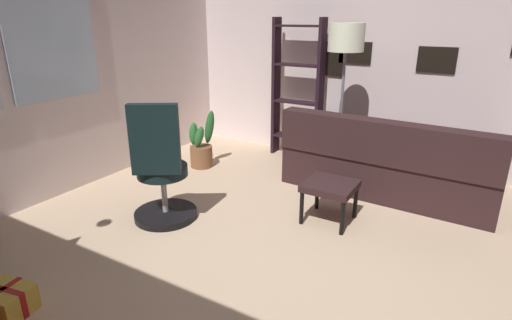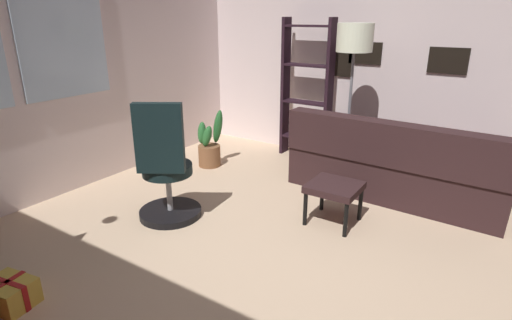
{
  "view_description": "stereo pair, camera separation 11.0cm",
  "coord_description": "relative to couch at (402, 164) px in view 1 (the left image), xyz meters",
  "views": [
    {
      "loc": [
        -2.3,
        -1.03,
        1.74
      ],
      "look_at": [
        -0.15,
        0.24,
        0.84
      ],
      "focal_mm": 28.57,
      "sensor_mm": 36.0,
      "label": 1
    },
    {
      "loc": [
        -2.25,
        -1.13,
        1.74
      ],
      "look_at": [
        -0.15,
        0.24,
        0.84
      ],
      "focal_mm": 28.57,
      "sensor_mm": 36.0,
      "label": 2
    }
  ],
  "objects": [
    {
      "name": "floor_lamp",
      "position": [
        0.02,
        0.69,
        1.12
      ],
      "size": [
        0.36,
        0.36,
        1.66
      ],
      "color": "slate",
      "rests_on": "ground_plane"
    },
    {
      "name": "wall_back_with_windows",
      "position": [
        -1.86,
        3.0,
        1.15
      ],
      "size": [
        5.05,
        0.12,
        2.86
      ],
      "color": "silver",
      "rests_on": "ground_plane"
    },
    {
      "name": "bookshelf",
      "position": [
        0.47,
        1.41,
        0.48
      ],
      "size": [
        0.18,
        0.64,
        1.71
      ],
      "color": "black",
      "rests_on": "ground_plane"
    },
    {
      "name": "ground_plane",
      "position": [
        -1.84,
        0.33,
        -0.34
      ],
      "size": [
        5.05,
        5.24,
        0.1
      ],
      "primitive_type": "cube",
      "color": "beige"
    },
    {
      "name": "office_chair",
      "position": [
        -1.76,
        1.65,
        0.13
      ],
      "size": [
        0.58,
        0.57,
        1.08
      ],
      "color": "black",
      "rests_on": "ground_plane"
    },
    {
      "name": "couch",
      "position": [
        0.0,
        0.0,
        0.0
      ],
      "size": [
        1.47,
        2.13,
        0.81
      ],
      "color": "#301D1E",
      "rests_on": "ground_plane"
    },
    {
      "name": "wall_right_with_frames",
      "position": [
        0.73,
        0.33,
        1.14
      ],
      "size": [
        0.12,
        5.24,
        2.86
      ],
      "color": "silver",
      "rests_on": "ground_plane"
    },
    {
      "name": "footstool",
      "position": [
        -1.02,
        0.4,
        0.02
      ],
      "size": [
        0.41,
        0.43,
        0.37
      ],
      "color": "#301D1E",
      "rests_on": "ground_plane"
    },
    {
      "name": "potted_plant",
      "position": [
        -0.47,
        2.23,
        -0.06
      ],
      "size": [
        0.33,
        0.34,
        0.68
      ],
      "color": "brown",
      "rests_on": "ground_plane"
    },
    {
      "name": "gift_box_gold",
      "position": [
        -3.15,
        1.66,
        -0.2
      ],
      "size": [
        0.28,
        0.33,
        0.18
      ],
      "color": "gold",
      "rests_on": "ground_plane"
    }
  ]
}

